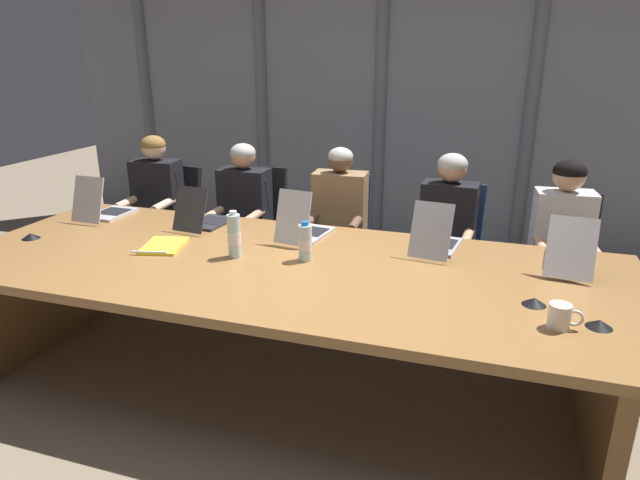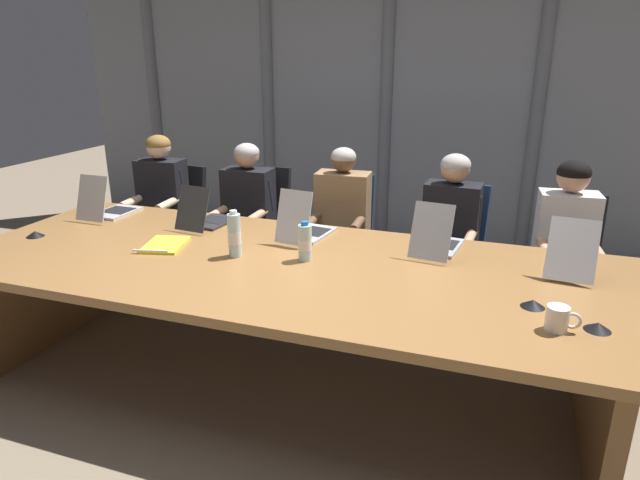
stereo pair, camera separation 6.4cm
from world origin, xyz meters
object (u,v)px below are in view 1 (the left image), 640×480
laptop_left_end (104,209)px  office_chair_left_mid (254,243)px  person_right_mid (446,229)px  person_right_end (563,240)px  person_left_mid (241,211)px  coffee_mug_near (561,316)px  laptop_right_mid (436,241)px  water_bottle_primary (305,243)px  office_chair_right_mid (444,265)px  laptop_center (304,228)px  spiral_notepad (163,246)px  conference_mic_left_side (599,324)px  water_bottle_secondary (234,236)px  office_chair_left_end (169,235)px  person_center (337,220)px  conference_mic_right_side (31,236)px  conference_mic_middle (534,301)px  laptop_right_end (569,256)px  office_chair_right_end (558,278)px  person_left_end (153,201)px  laptop_left_mid (204,218)px  office_chair_center (338,253)px

laptop_left_end → office_chair_left_mid: laptop_left_end is taller
person_right_mid → person_right_end: same height
office_chair_left_mid → person_right_mid: (1.52, -0.16, 0.32)m
person_left_mid → coffee_mug_near: 2.57m
laptop_right_mid → person_right_end: size_ratio=0.40×
person_left_mid → person_right_mid: bearing=88.9°
water_bottle_primary → office_chair_right_mid: bearing=59.4°
laptop_center → spiral_notepad: bearing=127.2°
person_right_mid → laptop_center: bearing=-49.2°
office_chair_right_mid → conference_mic_left_side: (0.77, -1.50, 0.40)m
water_bottle_secondary → water_bottle_primary: bearing=10.3°
office_chair_left_end → person_right_mid: person_right_mid is taller
person_center → conference_mic_right_side: 2.01m
person_center → conference_mic_middle: bearing=43.5°
office_chair_right_mid → water_bottle_primary: 1.41m
laptop_right_end → office_chair_left_mid: laptop_right_end is taller
laptop_right_end → spiral_notepad: (-2.25, -0.41, -0.05)m
office_chair_right_mid → coffee_mug_near: bearing=30.5°
office_chair_right_end → person_left_mid: bearing=-82.9°
laptop_right_end → person_left_end: (-3.03, 0.64, -0.11)m
person_left_end → spiral_notepad: (0.78, -1.05, 0.06)m
laptop_left_end → spiral_notepad: bearing=-118.3°
office_chair_right_end → office_chair_right_mid: bearing=-86.8°
conference_mic_middle → water_bottle_secondary: bearing=174.8°
person_right_mid → water_bottle_primary: person_right_mid is taller
office_chair_right_end → office_chair_left_mid: bearing=-86.8°
laptop_left_mid → laptop_right_mid: 1.52m
office_chair_right_mid → person_right_mid: (0.00, -0.16, 0.32)m
conference_mic_middle → laptop_right_end: bearing=71.2°
office_chair_right_end → conference_mic_right_side: office_chair_right_end is taller
laptop_left_mid → person_right_mid: size_ratio=0.37×
person_center → conference_mic_middle: person_center is taller
coffee_mug_near → person_center: bearing=134.6°
laptop_left_mid → office_chair_left_mid: bearing=6.3°
laptop_right_mid → office_chair_left_end: size_ratio=0.52×
office_chair_right_mid → conference_mic_right_side: (-2.42, -1.31, 0.40)m
conference_mic_middle → conference_mic_left_side: bearing=-30.2°
office_chair_right_mid → conference_mic_left_side: office_chair_right_mid is taller
person_center → coffee_mug_near: 1.97m
office_chair_center → water_bottle_primary: (0.13, -1.14, 0.48)m
person_left_end → water_bottle_secondary: 1.65m
laptop_left_end → conference_mic_left_side: 3.13m
person_right_end → laptop_left_end: bearing=-83.5°
laptop_center → office_chair_center: laptop_center is taller
laptop_left_end → laptop_right_end: 2.99m
office_chair_center → spiral_notepad: bearing=-38.0°
laptop_left_end → person_center: bearing=-66.3°
spiral_notepad → person_right_mid: bearing=20.0°
person_center → person_left_end: bearing=-93.6°
laptop_left_end → office_chair_left_end: (-0.02, 0.78, -0.44)m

